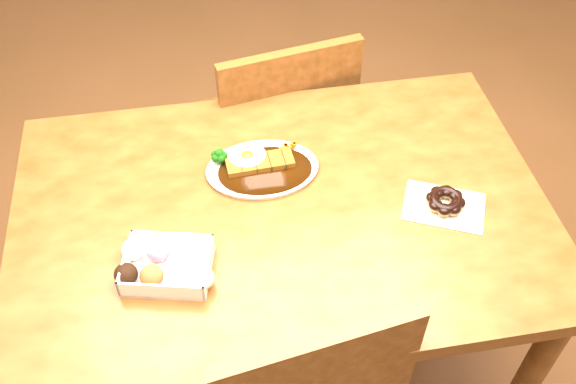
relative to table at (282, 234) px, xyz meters
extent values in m
plane|color=brown|center=(0.00, 0.00, -0.65)|extent=(6.00, 6.00, 0.00)
cube|color=#4B2B0F|center=(0.00, 0.00, 0.08)|extent=(1.20, 0.80, 0.04)
cylinder|color=#4B2B0F|center=(-0.54, 0.34, -0.30)|extent=(0.06, 0.06, 0.71)
cylinder|color=#4B2B0F|center=(0.54, 0.34, -0.30)|extent=(0.06, 0.06, 0.71)
cube|color=#4B2B0F|center=(0.06, 0.60, -0.22)|extent=(0.49, 0.49, 0.04)
cylinder|color=#4B2B0F|center=(0.20, 0.80, -0.45)|extent=(0.04, 0.04, 0.41)
cylinder|color=#4B2B0F|center=(-0.14, 0.74, -0.45)|extent=(0.04, 0.04, 0.41)
cylinder|color=#4B2B0F|center=(0.26, 0.46, -0.45)|extent=(0.04, 0.04, 0.41)
cylinder|color=#4B2B0F|center=(-0.08, 0.40, -0.45)|extent=(0.04, 0.04, 0.41)
cube|color=#4B2B0F|center=(0.09, 0.41, 0.02)|extent=(0.40, 0.10, 0.40)
ellipsoid|color=white|center=(-0.03, 0.12, 0.10)|extent=(0.26, 0.19, 0.01)
ellipsoid|color=black|center=(-0.02, 0.10, 0.11)|extent=(0.22, 0.16, 0.01)
cube|color=#6B380C|center=(-0.03, 0.12, 0.12)|extent=(0.16, 0.07, 0.02)
ellipsoid|color=white|center=(-0.06, 0.14, 0.13)|extent=(0.09, 0.08, 0.01)
ellipsoid|color=#FFB214|center=(-0.06, 0.14, 0.13)|extent=(0.03, 0.03, 0.02)
cube|color=white|center=(-0.26, -0.14, 0.12)|extent=(0.20, 0.17, 0.05)
ellipsoid|color=black|center=(-0.34, -0.15, 0.13)|extent=(0.05, 0.05, 0.04)
ellipsoid|color=brown|center=(-0.29, -0.16, 0.13)|extent=(0.05, 0.05, 0.04)
ellipsoid|color=beige|center=(-0.24, -0.17, 0.13)|extent=(0.05, 0.05, 0.04)
ellipsoid|color=beige|center=(-0.19, -0.19, 0.13)|extent=(0.05, 0.05, 0.04)
ellipsoid|color=beige|center=(-0.33, -0.09, 0.13)|extent=(0.05, 0.05, 0.04)
ellipsoid|color=pink|center=(-0.28, -0.10, 0.13)|extent=(0.05, 0.05, 0.04)
ellipsoid|color=beige|center=(-0.23, -0.11, 0.13)|extent=(0.05, 0.05, 0.04)
cube|color=silver|center=(0.36, -0.06, 0.10)|extent=(0.21, 0.19, 0.00)
torus|color=olive|center=(0.36, -0.06, 0.12)|extent=(0.11, 0.11, 0.03)
torus|color=black|center=(0.36, -0.06, 0.12)|extent=(0.10, 0.10, 0.02)
camera|label=1|loc=(-0.15, -0.94, 1.18)|focal=40.00mm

